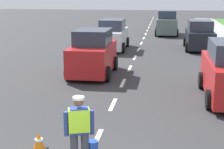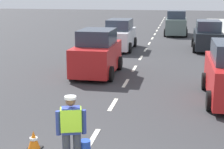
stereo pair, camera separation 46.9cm
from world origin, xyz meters
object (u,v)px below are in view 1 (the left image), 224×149
object	(u,v)px
road_worker	(80,129)
traffic_cone_near	(39,141)
car_outgoing_far	(167,24)
car_oncoming_lead	(93,54)
car_parked_far	(200,36)
car_oncoming_second	(112,35)

from	to	relation	value
road_worker	traffic_cone_near	world-z (taller)	road_worker
car_outgoing_far	car_oncoming_lead	size ratio (longest dim) A/B	1.07
traffic_cone_near	car_outgoing_far	xyz separation A→B (m)	(3.20, 24.53, 0.78)
car_parked_far	car_oncoming_lead	distance (m)	10.08
car_parked_far	car_oncoming_lead	size ratio (longest dim) A/B	1.06
traffic_cone_near	car_oncoming_lead	bearing A→B (deg)	92.10
car_outgoing_far	car_oncoming_lead	xyz separation A→B (m)	(-3.50, -16.24, -0.03)
road_worker	car_outgoing_far	size ratio (longest dim) A/B	0.41
car_parked_far	car_oncoming_second	distance (m)	5.91
traffic_cone_near	car_oncoming_lead	size ratio (longest dim) A/B	0.13
road_worker	car_parked_far	distance (m)	17.77
car_outgoing_far	car_oncoming_second	xyz separation A→B (m)	(-3.68, -8.75, -0.08)
traffic_cone_near	car_parked_far	xyz separation A→B (m)	(5.38, 16.60, 0.68)
car_parked_far	road_worker	bearing A→B (deg)	-103.48
car_oncoming_lead	car_oncoming_second	xyz separation A→B (m)	(-0.17, 7.50, -0.05)
car_oncoming_lead	road_worker	bearing A→B (deg)	-80.26
road_worker	car_parked_far	size ratio (longest dim) A/B	0.41
car_outgoing_far	car_oncoming_second	world-z (taller)	car_outgoing_far
car_outgoing_far	car_oncoming_second	distance (m)	9.49
car_outgoing_far	car_oncoming_lead	bearing A→B (deg)	-102.18
car_outgoing_far	car_parked_far	size ratio (longest dim) A/B	1.01
car_parked_far	car_oncoming_lead	xyz separation A→B (m)	(-5.68, -8.32, 0.07)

